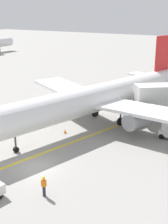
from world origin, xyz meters
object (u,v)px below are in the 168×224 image
ground_crew_marshaller (44,186)px  safety_cone_nose_left (65,131)px  baggage_tug_by_cargo_door (28,115)px  safety_cone_nose_right (68,107)px  airliner (100,97)px

ground_crew_marshaller → safety_cone_nose_left: (-5.81, 11.42, -0.69)m
ground_crew_marshaller → safety_cone_nose_left: size_ratio=3.86×
baggage_tug_by_cargo_door → safety_cone_nose_right: 7.48m
ground_crew_marshaller → airliner: bearing=103.5°
ground_crew_marshaller → safety_cone_nose_left: 12.84m
safety_cone_nose_right → ground_crew_marshaller: bearing=-61.1°
baggage_tug_by_cargo_door → ground_crew_marshaller: (11.83, -12.05, -0.02)m
safety_cone_nose_left → ground_crew_marshaller: bearing=-63.0°
baggage_tug_by_cargo_door → safety_cone_nose_right: size_ratio=5.97×
airliner → safety_cone_nose_left: airliner is taller
airliner → baggage_tug_by_cargo_door: bearing=-151.8°
airliner → safety_cone_nose_right: bearing=155.4°
airliner → baggage_tug_by_cargo_door: 9.32m
safety_cone_nose_left → airliner: bearing=68.7°
airliner → safety_cone_nose_right: 8.15m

